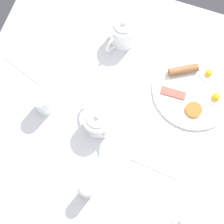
{
  "coord_description": "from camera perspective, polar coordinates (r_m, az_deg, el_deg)",
  "views": [
    {
      "loc": [
        -0.1,
        0.29,
        1.82
      ],
      "look_at": [
        0.0,
        0.0,
        0.72
      ],
      "focal_mm": 50.0,
      "sensor_mm": 36.0,
      "label": 1
    }
  ],
  "objects": [
    {
      "name": "table",
      "position": [
        1.22,
        -0.0,
        -1.02
      ],
      "size": [
        1.07,
        1.09,
        0.7
      ],
      "color": "silver",
      "rests_on": "ground_plane"
    },
    {
      "name": "breakfast_plate",
      "position": [
        1.22,
        14.78,
        4.18
      ],
      "size": [
        0.32,
        0.32,
        0.04
      ],
      "color": "white",
      "rests_on": "table"
    },
    {
      "name": "salt_grinder",
      "position": [
        1.06,
        -4.8,
        -14.27
      ],
      "size": [
        0.05,
        0.05,
        0.12
      ],
      "color": "#BCBCC1",
      "rests_on": "table"
    },
    {
      "name": "fork_by_plate",
      "position": [
        1.13,
        7.77,
        -10.1
      ],
      "size": [
        0.19,
        0.03,
        0.0
      ],
      "rotation": [
        0.0,
        0.0,
        1.5
      ],
      "color": "silver",
      "rests_on": "table"
    },
    {
      "name": "ground_plane",
      "position": [
        1.85,
        -0.0,
        -6.02
      ],
      "size": [
        8.0,
        8.0,
        0.0
      ],
      "primitive_type": "plane",
      "color": "#333338"
    },
    {
      "name": "teapot_near",
      "position": [
        1.22,
        1.99,
        14.34
      ],
      "size": [
        0.1,
        0.19,
        0.13
      ],
      "rotation": [
        0.0,
        0.0,
        4.34
      ],
      "color": "white",
      "rests_on": "table"
    },
    {
      "name": "knife_by_plate",
      "position": [
        1.26,
        -16.01,
        7.36
      ],
      "size": [
        0.2,
        0.08,
        0.0
      ],
      "rotation": [
        0.0,
        0.0,
        4.39
      ],
      "color": "silver",
      "rests_on": "table"
    },
    {
      "name": "water_glass_tall",
      "position": [
        1.14,
        -12.63,
        1.74
      ],
      "size": [
        0.07,
        0.07,
        0.12
      ],
      "color": "white",
      "rests_on": "table"
    },
    {
      "name": "teapot_far",
      "position": [
        1.09,
        -2.63,
        -1.59
      ],
      "size": [
        0.15,
        0.15,
        0.13
      ],
      "rotation": [
        0.0,
        0.0,
        2.37
      ],
      "color": "white",
      "rests_on": "table"
    }
  ]
}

